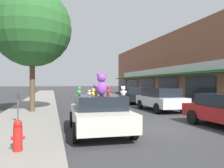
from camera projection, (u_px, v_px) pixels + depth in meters
ground_plane at (160, 128)px, 9.17m from camera, size 260.00×260.00×0.00m
sidewalk_near at (15, 134)px, 7.67m from camera, size 3.15×90.00×0.17m
storefront_row at (224, 68)px, 24.47m from camera, size 15.43×35.11×7.06m
plush_art_car at (99, 112)px, 8.30m from camera, size 2.24×4.26×1.41m
teddy_bear_giant at (101, 84)px, 8.27m from camera, size 0.65×0.43×0.86m
teddy_bear_brown at (96, 92)px, 9.02m from camera, size 0.16×0.15×0.23m
teddy_bear_green at (79, 91)px, 8.52m from camera, size 0.22×0.22×0.33m
teddy_bear_yellow at (93, 92)px, 7.66m from camera, size 0.17×0.20×0.28m
teddy_bear_white at (123, 91)px, 7.65m from camera, size 0.24×0.25×0.36m
teddy_bear_cream at (89, 93)px, 8.14m from camera, size 0.16×0.11×0.21m
teddy_bear_red at (108, 90)px, 9.11m from camera, size 0.22×0.25×0.34m
parked_car_far_center at (160, 98)px, 14.83m from camera, size 2.03×4.25×1.54m
parked_car_far_right at (132, 95)px, 20.08m from camera, size 2.04×4.20×1.51m
street_tree at (32, 28)px, 13.21m from camera, size 4.73×4.73×7.45m
fire_hydrant at (18, 135)px, 5.47m from camera, size 0.33×0.22×0.79m
parking_meter at (18, 104)px, 9.31m from camera, size 0.14×0.10×1.27m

